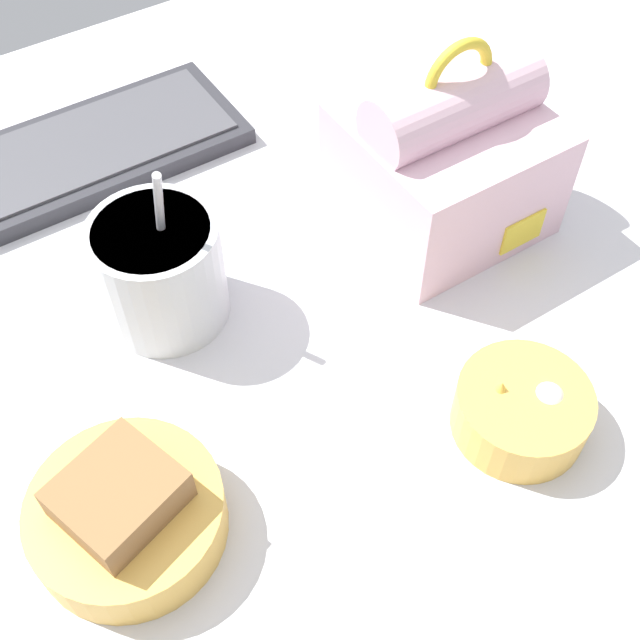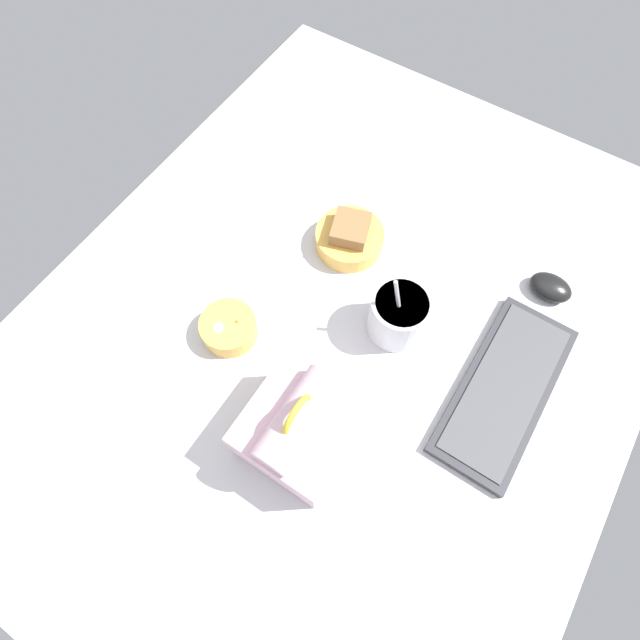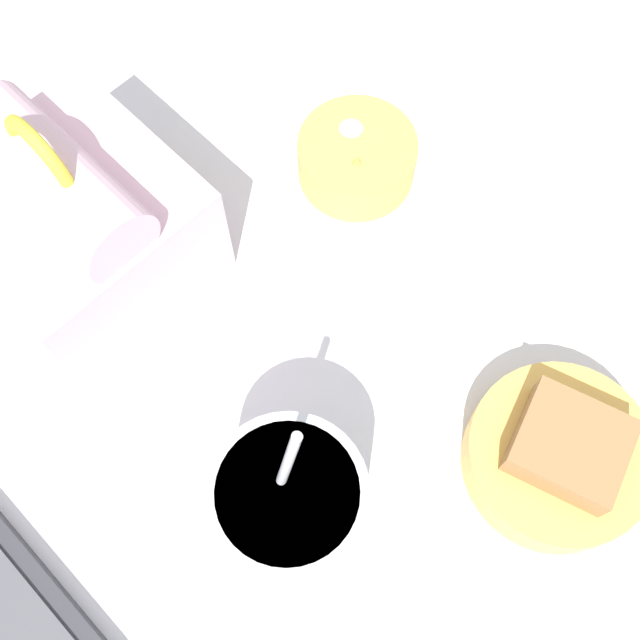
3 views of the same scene
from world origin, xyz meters
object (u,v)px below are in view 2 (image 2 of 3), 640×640
at_px(computer_mouse, 551,287).
at_px(bento_bowl_snacks, 229,328).
at_px(keyboard, 505,389).
at_px(bento_bowl_sandwich, 350,237).
at_px(lunch_bag, 299,429).
at_px(soup_cup, 398,315).

bearing_deg(computer_mouse, bento_bowl_snacks, -48.99).
xyz_separation_m(keyboard, bento_bowl_sandwich, (-0.12, -0.40, 0.02)).
distance_m(lunch_bag, bento_bowl_snacks, 0.25).
distance_m(soup_cup, bento_bowl_sandwich, 0.21).
xyz_separation_m(bento_bowl_sandwich, computer_mouse, (-0.12, 0.39, -0.01)).
relative_size(keyboard, soup_cup, 2.05).
height_order(keyboard, lunch_bag, lunch_bag).
relative_size(soup_cup, computer_mouse, 2.05).
relative_size(keyboard, lunch_bag, 1.80).
relative_size(bento_bowl_sandwich, bento_bowl_snacks, 1.32).
height_order(keyboard, bento_bowl_sandwich, bento_bowl_sandwich).
xyz_separation_m(lunch_bag, computer_mouse, (-0.51, 0.25, -0.05)).
xyz_separation_m(bento_bowl_snacks, computer_mouse, (-0.41, 0.47, -0.01)).
relative_size(keyboard, bento_bowl_sandwich, 2.49).
relative_size(lunch_bag, bento_bowl_snacks, 1.82).
height_order(soup_cup, computer_mouse, soup_cup).
distance_m(bento_bowl_sandwich, computer_mouse, 0.41).
relative_size(lunch_bag, computer_mouse, 2.33).
bearing_deg(lunch_bag, bento_bowl_snacks, -112.87).
xyz_separation_m(lunch_bag, bento_bowl_sandwich, (-0.39, -0.14, -0.04)).
xyz_separation_m(soup_cup, bento_bowl_snacks, (0.18, -0.26, -0.03)).
xyz_separation_m(soup_cup, bento_bowl_sandwich, (-0.11, -0.17, -0.03)).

